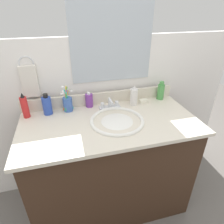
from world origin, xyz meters
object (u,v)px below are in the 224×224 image
Objects in this scene: faucet at (110,105)px; bottle_spray_red at (25,106)px; bottle_shampoo_blue at (47,105)px; bottle_lotion_white at (134,96)px; hand_towel at (30,81)px; bottle_cream_purple at (89,100)px; cup_blue_plastic at (68,103)px; soap_bar at (144,101)px; bottle_toner_green at (161,91)px.

bottle_spray_red is at bearing 177.84° from faucet.
bottle_lotion_white is at bearing -1.75° from bottle_shampoo_blue.
hand_towel is 0.59m from faucet.
bottle_lotion_white reaches higher than faucet.
bottle_cream_purple is 0.60× the size of cup_blue_plastic.
faucet is at bearing -174.72° from soap_bar.
soap_bar is (0.87, 0.00, -0.07)m from bottle_spray_red.
bottle_spray_red is (-0.05, -0.10, -0.14)m from hand_towel.
bottle_spray_red is at bearing -178.25° from bottle_toner_green.
soap_bar is (0.73, -0.01, -0.06)m from bottle_shampoo_blue.
bottle_toner_green is (0.44, 0.05, 0.04)m from faucet.
hand_towel is 0.99m from bottle_toner_green.
bottle_cream_purple is at bearing 9.90° from cup_blue_plastic.
bottle_cream_purple is at bearing 154.27° from faucet.
bottle_lotion_white is (0.34, -0.06, 0.02)m from bottle_cream_purple.
hand_towel reaches higher than bottle_cream_purple.
bottle_spray_red is 0.88m from soap_bar.
cup_blue_plastic reaches higher than bottle_cream_purple.
hand_towel is 0.76m from bottle_lotion_white.
bottle_toner_green is 2.35× the size of soap_bar.
cup_blue_plastic is at bearing -170.10° from bottle_cream_purple.
bottle_spray_red is at bearing 179.27° from bottle_lotion_white.
hand_towel is 1.46× the size of bottle_toner_green.
bottle_toner_green reaches higher than bottle_cream_purple.
faucet is at bearing -25.73° from bottle_cream_purple.
bottle_spray_red is 0.78m from bottle_lotion_white.
cup_blue_plastic is (0.14, 0.01, -0.01)m from bottle_shampoo_blue.
bottle_spray_red reaches higher than faucet.
bottle_cream_purple reaches higher than soap_bar.
hand_towel reaches higher than bottle_shampoo_blue.
cup_blue_plastic is at bearing -179.04° from bottle_toner_green.
bottle_shampoo_blue is 1.02× the size of bottle_toner_green.
hand_towel reaches higher than soap_bar.
bottle_shampoo_blue reaches higher than bottle_cream_purple.
hand_towel is 1.21× the size of bottle_spray_red.
hand_towel is 1.88× the size of bottle_cream_purple.
bottle_shampoo_blue is 0.89m from bottle_toner_green.
bottle_lotion_white is (0.78, -0.01, -0.01)m from bottle_spray_red.
faucet is 1.06× the size of bottle_toner_green.
hand_towel reaches higher than faucet.
soap_bar is (-0.16, -0.03, -0.06)m from bottle_toner_green.
faucet is 0.29m from soap_bar.
bottle_toner_green is at bearing 0.96° from cup_blue_plastic.
cup_blue_plastic is at bearing 178.54° from soap_bar.
bottle_shampoo_blue is at bearing 175.93° from faucet.
bottle_spray_red is 2.85× the size of soap_bar.
cup_blue_plastic is 3.03× the size of soap_bar.
bottle_lotion_white is (-0.25, -0.04, 0.00)m from bottle_toner_green.
bottle_shampoo_blue is at bearing 178.25° from bottle_lotion_white.
bottle_toner_green is at bearing 9.49° from bottle_lotion_white.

